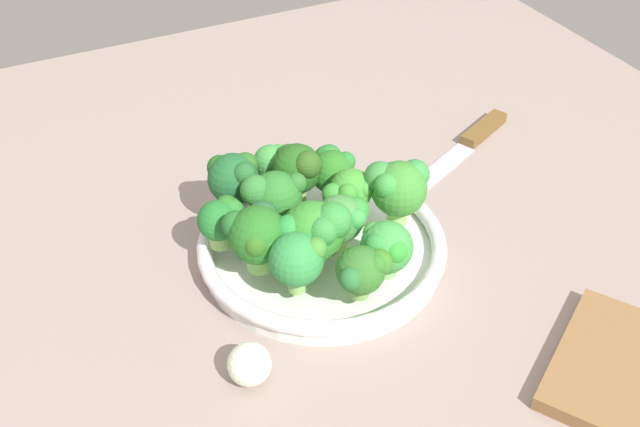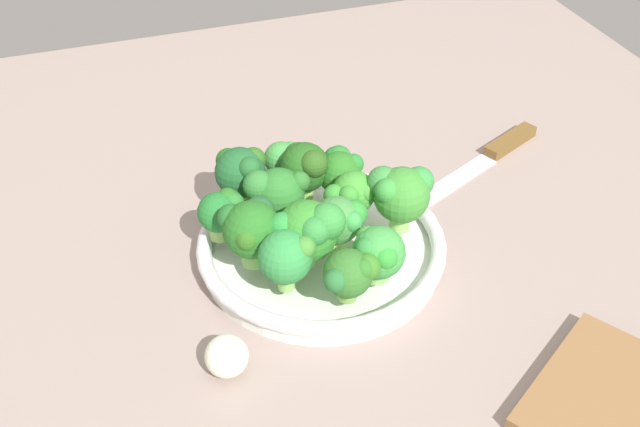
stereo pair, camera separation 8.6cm
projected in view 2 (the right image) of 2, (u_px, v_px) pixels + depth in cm
name	position (u px, v px, depth cm)	size (l,w,h in cm)	color
ground_plane	(337.00, 262.00, 91.14)	(130.00, 130.00, 2.50)	gray
bowl	(320.00, 244.00, 89.19)	(28.73, 28.73, 3.23)	white
broccoli_floret_0	(276.00, 192.00, 87.75)	(6.09, 7.64, 6.96)	#9FD471
broccoli_floret_1	(400.00, 193.00, 85.93)	(6.45, 7.45, 8.08)	#92CF62
broccoli_floret_2	(350.00, 273.00, 77.74)	(5.16, 6.23, 6.07)	#83B353
broccoli_floret_3	(309.00, 230.00, 81.39)	(7.02, 8.08, 8.11)	#9BCC69
broccoli_floret_4	(377.00, 253.00, 80.20)	(5.86, 6.14, 6.39)	#94D575
broccoli_floret_5	(251.00, 229.00, 81.68)	(6.54, 6.48, 7.80)	#7AB955
broccoli_floret_6	(305.00, 166.00, 90.90)	(7.14, 5.97, 7.56)	#94CB5A
broccoli_floret_7	(241.00, 171.00, 90.40)	(6.50, 6.36, 7.26)	#97C862
broccoli_floret_8	(353.00, 194.00, 87.25)	(4.98, 5.85, 6.72)	#82CC59
broccoli_floret_9	(222.00, 210.00, 85.86)	(4.61, 5.45, 5.84)	#8FBF60
broccoli_floret_10	(287.00, 255.00, 78.76)	(6.29, 6.07, 7.16)	#8AC15E
broccoli_floret_11	(340.00, 170.00, 91.58)	(6.07, 5.59, 6.31)	#87B35F
broccoli_floret_12	(340.00, 221.00, 83.73)	(5.52, 6.10, 6.76)	#8DC55C
broccoli_floret_13	(283.00, 160.00, 94.05)	(4.72, 4.39, 5.63)	#9ED065
knife	(490.00, 155.00, 105.46)	(13.32, 25.16, 1.50)	silver
garlic_bulb	(227.00, 356.00, 75.25)	(4.38, 4.38, 4.38)	#E9EDCF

